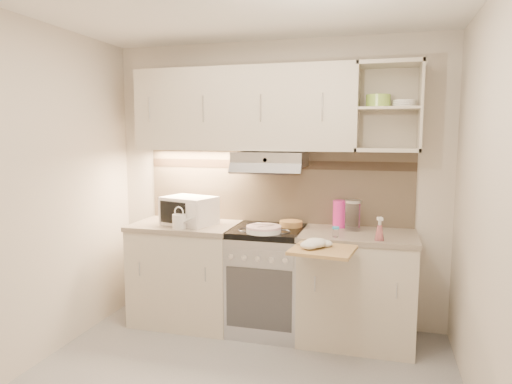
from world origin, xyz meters
TOP-DOWN VIEW (x-y plane):
  - room_shell at (0.00, 0.37)m, footprint 3.04×2.84m
  - base_cabinet_left at (-0.75, 1.10)m, footprint 0.90×0.60m
  - worktop_left at (-0.75, 1.10)m, footprint 0.92×0.62m
  - base_cabinet_right at (0.75, 1.10)m, footprint 0.90×0.60m
  - worktop_right at (0.75, 1.10)m, footprint 0.92×0.62m
  - electric_range at (0.00, 1.10)m, footprint 0.60×0.60m
  - microwave at (-0.71, 1.08)m, footprint 0.50×0.43m
  - watering_can at (-0.70, 0.88)m, footprint 0.22×0.11m
  - plate_stack at (0.01, 0.92)m, footprint 0.28×0.28m
  - bread_loaf at (0.18, 1.21)m, footprint 0.20×0.20m
  - pink_pitcher at (0.58, 1.29)m, footprint 0.12×0.12m
  - glass_jar at (0.70, 1.19)m, footprint 0.13×0.13m
  - spice_jar at (0.59, 0.91)m, footprint 0.05×0.05m
  - spray_bottle at (0.91, 0.88)m, footprint 0.07×0.07m
  - cutting_board at (0.53, 0.59)m, footprint 0.47×0.44m
  - dish_towel at (0.51, 0.60)m, footprint 0.33×0.31m

SIDE VIEW (x-z plane):
  - base_cabinet_left at x=-0.75m, z-range 0.00..0.86m
  - base_cabinet_right at x=0.75m, z-range 0.00..0.86m
  - electric_range at x=0.00m, z-range 0.00..0.90m
  - cutting_board at x=0.53m, z-range 0.86..0.88m
  - worktop_left at x=-0.75m, z-range 0.86..0.90m
  - worktop_right at x=0.75m, z-range 0.86..0.90m
  - dish_towel at x=0.51m, z-range 0.88..0.96m
  - bread_loaf at x=0.18m, z-range 0.90..0.95m
  - plate_stack at x=0.01m, z-range 0.90..0.96m
  - spice_jar at x=0.59m, z-range 0.90..0.98m
  - watering_can at x=-0.70m, z-range 0.87..1.06m
  - spray_bottle at x=0.91m, z-range 0.88..1.07m
  - pink_pitcher at x=0.58m, z-range 0.90..1.13m
  - microwave at x=-0.71m, z-range 0.90..1.14m
  - glass_jar at x=0.70m, z-range 0.90..1.15m
  - room_shell at x=0.00m, z-range 0.37..2.89m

